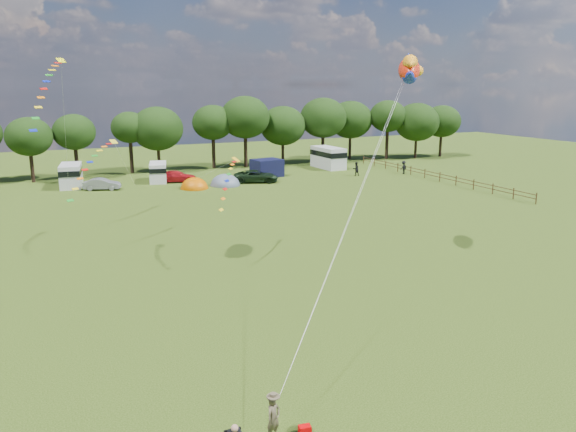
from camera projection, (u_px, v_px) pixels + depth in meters
name	position (u px, v px, depth m)	size (l,w,h in m)	color
ground_plane	(353.00, 327.00, 28.04)	(180.00, 180.00, 0.00)	black
tree_line	(184.00, 125.00, 77.55)	(102.98, 10.98, 10.27)	black
fence	(432.00, 174.00, 71.27)	(0.12, 33.12, 1.20)	#472D19
car_b	(102.00, 184.00, 64.38)	(1.43, 3.84, 1.36)	gray
car_c	(177.00, 176.00, 69.63)	(1.96, 4.66, 1.40)	red
car_d	(256.00, 176.00, 69.40)	(2.53, 5.59, 1.52)	black
campervan_b	(71.00, 175.00, 66.27)	(3.02, 5.74, 2.69)	silver
campervan_c	(158.00, 171.00, 69.89)	(3.03, 5.11, 2.34)	silver
campervan_d	(328.00, 157.00, 81.13)	(2.87, 6.27, 3.03)	silver
tent_orange	(195.00, 188.00, 65.49)	(3.26, 3.58, 2.55)	#C05700
tent_greyblue	(225.00, 185.00, 67.51)	(3.62, 3.96, 2.69)	slate
awning_navy	(267.00, 168.00, 73.79)	(3.64, 2.96, 2.27)	black
kite_flyer	(273.00, 418.00, 19.01)	(0.58, 0.38, 1.59)	brown
kite_bag	(305.00, 430.00, 19.45)	(0.42, 0.28, 0.30)	#CF0003
fish_kite	(409.00, 70.00, 35.88)	(3.24, 4.08, 2.24)	#F62A0D
streamer_kite_a	(49.00, 82.00, 45.92)	(3.45, 5.59, 5.80)	#F4F30F
streamer_kite_b	(96.00, 159.00, 41.02)	(4.22, 4.53, 3.76)	gold
streamer_kite_c	(230.00, 174.00, 37.84)	(3.09, 4.91, 2.78)	yellow
walker_a	(356.00, 169.00, 74.29)	(0.90, 0.56, 1.85)	black
walker_b	(404.00, 167.00, 75.96)	(1.15, 0.53, 1.78)	black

